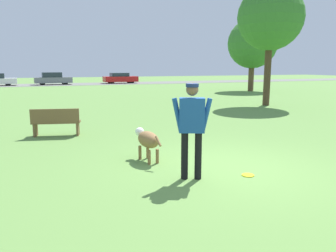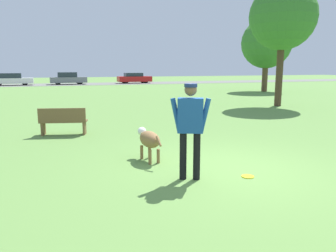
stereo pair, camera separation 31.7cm
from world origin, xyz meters
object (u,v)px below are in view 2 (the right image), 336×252
at_px(tree_far_right, 267,43).
at_px(parked_car_white, 11,79).
at_px(parked_car_red, 134,78).
at_px(dog, 149,140).
at_px(park_bench, 63,120).
at_px(tree_near_right, 283,17).
at_px(parked_car_grey, 68,79).
at_px(frisbee, 248,176).
at_px(person, 190,123).

xyz_separation_m(tree_far_right, parked_car_white, (-21.23, 16.46, -3.27)).
height_order(tree_far_right, parked_car_red, tree_far_right).
relative_size(dog, park_bench, 0.77).
distance_m(dog, tree_near_right, 12.70).
height_order(tree_far_right, parked_car_white, tree_far_right).
bearing_deg(parked_car_white, parked_car_red, -0.95).
bearing_deg(parked_car_white, park_bench, -83.13).
xyz_separation_m(parked_car_grey, parked_car_red, (7.92, 0.32, -0.05)).
bearing_deg(tree_near_right, parked_car_white, 121.87).
distance_m(tree_near_right, parked_car_white, 30.21).
distance_m(tree_far_right, parked_car_grey, 22.68).
xyz_separation_m(frisbee, parked_car_white, (-8.09, 34.85, 0.65)).
height_order(parked_car_white, parked_car_red, parked_car_white).
relative_size(parked_car_white, parked_car_red, 1.09).
xyz_separation_m(tree_far_right, parked_car_grey, (-15.22, 16.50, -3.25)).
bearing_deg(parked_car_white, frisbee, -79.36).
bearing_deg(frisbee, parked_car_white, 103.06).
xyz_separation_m(parked_car_white, parked_car_grey, (6.01, 0.04, 0.02)).
height_order(tree_near_right, park_bench, tree_near_right).
height_order(tree_far_right, parked_car_grey, tree_far_right).
bearing_deg(tree_far_right, frisbee, -125.55).
bearing_deg(parked_car_red, person, -102.46).
xyz_separation_m(parked_car_grey, park_bench, (-1.16, -29.71, -0.23)).
distance_m(parked_car_white, parked_car_grey, 6.01).
bearing_deg(frisbee, dog, 131.67).
height_order(dog, park_bench, park_bench).
distance_m(frisbee, tree_far_right, 22.94).
distance_m(dog, tree_far_right, 22.49).
xyz_separation_m(person, parked_car_white, (-6.99, 34.61, -0.41)).
relative_size(person, parked_car_grey, 0.43).
bearing_deg(tree_far_right, parked_car_white, 142.22).
relative_size(parked_car_white, park_bench, 3.11).
bearing_deg(frisbee, tree_near_right, 50.57).
bearing_deg(person, parked_car_red, 101.98).
xyz_separation_m(dog, tree_near_right, (9.22, 7.73, 4.06)).
relative_size(frisbee, parked_car_red, 0.06).
height_order(frisbee, parked_car_red, parked_car_red).
bearing_deg(park_bench, person, 126.42).
distance_m(dog, park_bench, 3.92).
distance_m(frisbee, park_bench, 6.12).
height_order(frisbee, parked_car_white, parked_car_white).
height_order(person, parked_car_white, person).
xyz_separation_m(person, tree_far_right, (14.24, 18.15, 2.86)).
bearing_deg(dog, parked_car_white, 2.85).
bearing_deg(person, park_bench, 136.62).
bearing_deg(frisbee, park_bench, 121.99).
distance_m(person, tree_far_right, 23.25).
xyz_separation_m(person, park_bench, (-2.14, 4.94, -0.62)).
distance_m(tree_near_right, parked_car_red, 26.17).
relative_size(tree_far_right, parked_car_grey, 1.44).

